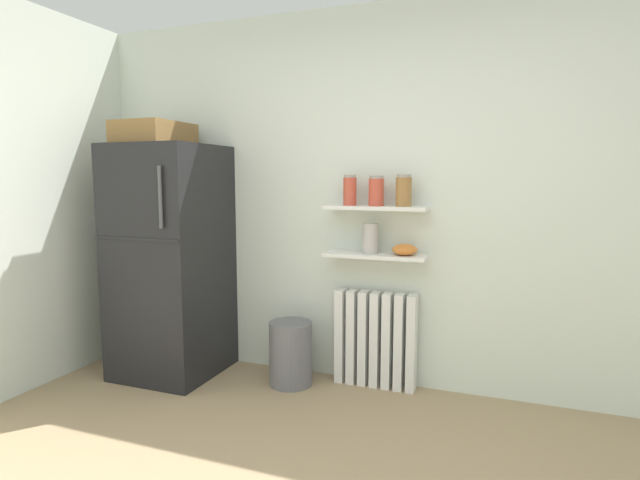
% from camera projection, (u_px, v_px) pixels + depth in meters
% --- Properties ---
extents(back_wall, '(7.04, 0.10, 2.60)m').
position_uv_depth(back_wall, '(384.00, 199.00, 3.50)').
color(back_wall, silver).
rests_on(back_wall, ground_plane).
extents(refrigerator, '(0.69, 0.74, 1.84)m').
position_uv_depth(refrigerator, '(170.00, 256.00, 3.70)').
color(refrigerator, black).
rests_on(refrigerator, ground_plane).
extents(radiator, '(0.56, 0.12, 0.67)m').
position_uv_depth(radiator, '(375.00, 339.00, 3.50)').
color(radiator, white).
rests_on(radiator, ground_plane).
extents(wall_shelf_lower, '(0.69, 0.22, 0.02)m').
position_uv_depth(wall_shelf_lower, '(375.00, 255.00, 3.40)').
color(wall_shelf_lower, white).
extents(wall_shelf_upper, '(0.69, 0.22, 0.02)m').
position_uv_depth(wall_shelf_upper, '(376.00, 208.00, 3.36)').
color(wall_shelf_upper, white).
extents(storage_jar_0, '(0.09, 0.09, 0.21)m').
position_uv_depth(storage_jar_0, '(350.00, 190.00, 3.41)').
color(storage_jar_0, '#C64C38').
rests_on(storage_jar_0, wall_shelf_upper).
extents(storage_jar_1, '(0.10, 0.10, 0.20)m').
position_uv_depth(storage_jar_1, '(376.00, 191.00, 3.35)').
color(storage_jar_1, '#C64C38').
rests_on(storage_jar_1, wall_shelf_upper).
extents(storage_jar_2, '(0.10, 0.10, 0.21)m').
position_uv_depth(storage_jar_2, '(404.00, 191.00, 3.29)').
color(storage_jar_2, olive).
rests_on(storage_jar_2, wall_shelf_upper).
extents(vase, '(0.11, 0.11, 0.20)m').
position_uv_depth(vase, '(370.00, 238.00, 3.40)').
color(vase, '#B2ADA8').
rests_on(vase, wall_shelf_lower).
extents(shelf_bowl, '(0.17, 0.17, 0.07)m').
position_uv_depth(shelf_bowl, '(405.00, 250.00, 3.33)').
color(shelf_bowl, orange).
rests_on(shelf_bowl, wall_shelf_lower).
extents(trash_bin, '(0.30, 0.30, 0.45)m').
position_uv_depth(trash_bin, '(291.00, 353.00, 3.54)').
color(trash_bin, slate).
rests_on(trash_bin, ground_plane).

